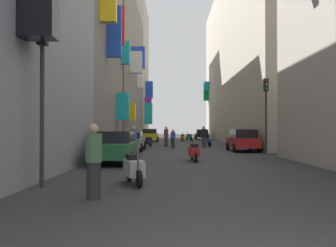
% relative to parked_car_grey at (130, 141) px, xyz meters
% --- Properties ---
extents(ground_plane, '(140.00, 140.00, 0.00)m').
position_rel_parked_car_grey_xyz_m(ground_plane, '(4.03, 7.20, -0.72)').
color(ground_plane, '#2D2D30').
extents(building_left_mid_a, '(6.89, 10.91, 13.91)m').
position_rel_parked_car_grey_xyz_m(building_left_mid_a, '(-3.96, -2.27, 6.23)').
color(building_left_mid_a, slate).
rests_on(building_left_mid_a, ground).
extents(building_left_mid_c, '(7.37, 20.98, 15.81)m').
position_rel_parked_car_grey_xyz_m(building_left_mid_c, '(-3.97, 14.59, 7.18)').
color(building_left_mid_c, slate).
rests_on(building_left_mid_c, ground).
extents(building_left_far, '(7.15, 12.11, 20.70)m').
position_rel_parked_car_grey_xyz_m(building_left_far, '(-3.96, 31.14, 9.61)').
color(building_left_far, '#B2A899').
rests_on(building_left_far, ground).
extents(building_right_mid_b, '(6.85, 39.58, 19.83)m').
position_rel_parked_car_grey_xyz_m(building_right_mid_b, '(12.03, 17.42, 9.19)').
color(building_right_mid_b, '#BCB29E').
rests_on(building_right_mid_b, ground).
extents(parked_car_grey, '(1.98, 4.41, 1.35)m').
position_rel_parked_car_grey_xyz_m(parked_car_grey, '(0.00, 0.00, 0.00)').
color(parked_car_grey, slate).
rests_on(parked_car_grey, ground).
extents(parked_car_red, '(1.85, 4.22, 1.54)m').
position_rel_parked_car_grey_xyz_m(parked_car_red, '(7.95, -0.43, 0.07)').
color(parked_car_red, '#B21E1E').
rests_on(parked_car_red, ground).
extents(parked_car_yellow, '(1.99, 4.38, 1.54)m').
position_rel_parked_car_grey_xyz_m(parked_car_yellow, '(0.41, 17.42, 0.08)').
color(parked_car_yellow, gold).
rests_on(parked_car_yellow, ground).
extents(parked_car_green, '(1.94, 4.01, 1.47)m').
position_rel_parked_car_grey_xyz_m(parked_car_green, '(0.34, -9.29, 0.05)').
color(parked_car_green, '#236638').
rests_on(parked_car_green, ground).
extents(parked_car_black, '(2.00, 4.11, 1.45)m').
position_rel_parked_car_grey_xyz_m(parked_car_black, '(7.45, 27.53, 0.04)').
color(parked_car_black, black).
rests_on(parked_car_black, ground).
extents(scooter_green, '(0.79, 1.79, 1.13)m').
position_rel_parked_car_grey_xyz_m(scooter_green, '(5.30, 22.56, -0.26)').
color(scooter_green, '#287F3D').
rests_on(scooter_green, ground).
extents(scooter_black, '(0.77, 1.73, 1.13)m').
position_rel_parked_car_grey_xyz_m(scooter_black, '(0.94, 5.03, -0.26)').
color(scooter_black, black).
rests_on(scooter_black, ground).
extents(scooter_red, '(0.52, 1.93, 1.13)m').
position_rel_parked_car_grey_xyz_m(scooter_red, '(4.04, -8.09, -0.26)').
color(scooter_red, red).
rests_on(scooter_red, ground).
extents(scooter_silver, '(0.76, 1.89, 1.13)m').
position_rel_parked_car_grey_xyz_m(scooter_silver, '(1.83, -15.42, -0.26)').
color(scooter_silver, '#ADADB2').
rests_on(scooter_silver, ground).
extents(scooter_blue, '(0.79, 1.87, 1.13)m').
position_rel_parked_car_grey_xyz_m(scooter_blue, '(6.09, 6.82, -0.26)').
color(scooter_blue, '#2D4CAD').
rests_on(scooter_blue, ground).
extents(scooter_orange, '(0.57, 1.90, 1.13)m').
position_rel_parked_car_grey_xyz_m(scooter_orange, '(4.36, 19.33, -0.26)').
color(scooter_orange, orange).
rests_on(scooter_orange, ground).
extents(pedestrian_crossing, '(0.41, 0.41, 1.54)m').
position_rel_parked_car_grey_xyz_m(pedestrian_crossing, '(3.08, 3.41, 0.04)').
color(pedestrian_crossing, '#333333').
rests_on(pedestrian_crossing, ground).
extents(pedestrian_near_left, '(0.53, 0.53, 1.75)m').
position_rel_parked_car_grey_xyz_m(pedestrian_near_left, '(0.88, -6.26, 0.15)').
color(pedestrian_near_left, '#2B2B2B').
rests_on(pedestrian_near_left, ground).
extents(pedestrian_near_right, '(0.48, 0.48, 1.79)m').
position_rel_parked_car_grey_xyz_m(pedestrian_near_right, '(5.61, 4.11, 0.18)').
color(pedestrian_near_right, '#3A3A3A').
rests_on(pedestrian_near_right, ground).
extents(pedestrian_mid_street, '(0.47, 0.47, 1.72)m').
position_rel_parked_car_grey_xyz_m(pedestrian_mid_street, '(1.14, -17.66, 0.13)').
color(pedestrian_mid_street, '#2C2C2C').
rests_on(pedestrian_mid_street, ground).
extents(pedestrian_far_away, '(0.46, 0.46, 1.76)m').
position_rel_parked_car_grey_xyz_m(pedestrian_far_away, '(2.49, 5.70, 0.16)').
color(pedestrian_far_away, '#3B3B3B').
rests_on(pedestrian_far_away, ground).
extents(traffic_light_near_corner, '(0.26, 0.34, 4.62)m').
position_rel_parked_car_grey_xyz_m(traffic_light_near_corner, '(8.67, -3.92, 2.40)').
color(traffic_light_near_corner, '#2D2D2D').
rests_on(traffic_light_near_corner, ground).
extents(traffic_light_far_corner, '(0.26, 0.34, 4.64)m').
position_rel_parked_car_grey_xyz_m(traffic_light_far_corner, '(-0.62, -16.09, 2.41)').
color(traffic_light_far_corner, '#2D2D2D').
rests_on(traffic_light_far_corner, ground).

